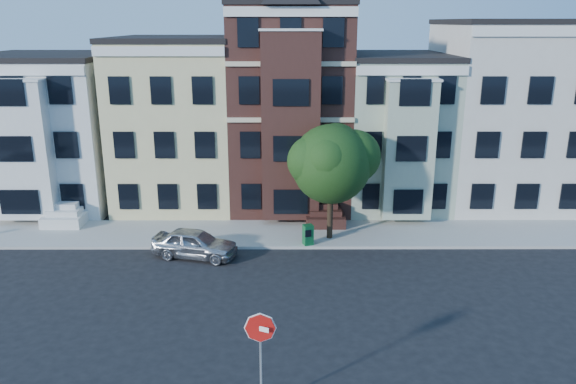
{
  "coord_description": "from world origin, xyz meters",
  "views": [
    {
      "loc": [
        -0.21,
        -20.57,
        11.15
      ],
      "look_at": [
        -0.16,
        2.27,
        4.2
      ],
      "focal_mm": 35.0,
      "sensor_mm": 36.0,
      "label": 1
    }
  ],
  "objects_px": {
    "newspaper_box": "(308,235)",
    "stop_sign": "(261,354)",
    "parked_car": "(195,243)",
    "street_tree": "(331,169)"
  },
  "relations": [
    {
      "from": "newspaper_box",
      "to": "stop_sign",
      "type": "xyz_separation_m",
      "value": [
        -1.85,
        -12.6,
        1.19
      ]
    },
    {
      "from": "newspaper_box",
      "to": "parked_car",
      "type": "bearing_deg",
      "value": 172.2
    },
    {
      "from": "stop_sign",
      "to": "newspaper_box",
      "type": "bearing_deg",
      "value": 105.23
    },
    {
      "from": "newspaper_box",
      "to": "stop_sign",
      "type": "relative_size",
      "value": 0.31
    },
    {
      "from": "parked_car",
      "to": "street_tree",
      "type": "bearing_deg",
      "value": -58.37
    },
    {
      "from": "street_tree",
      "to": "stop_sign",
      "type": "distance_m",
      "value": 14.02
    },
    {
      "from": "street_tree",
      "to": "newspaper_box",
      "type": "relative_size",
      "value": 7.09
    },
    {
      "from": "parked_car",
      "to": "newspaper_box",
      "type": "xyz_separation_m",
      "value": [
        5.62,
        1.24,
        -0.03
      ]
    },
    {
      "from": "street_tree",
      "to": "parked_car",
      "type": "relative_size",
      "value": 1.79
    },
    {
      "from": "street_tree",
      "to": "newspaper_box",
      "type": "distance_m",
      "value": 3.56
    }
  ]
}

